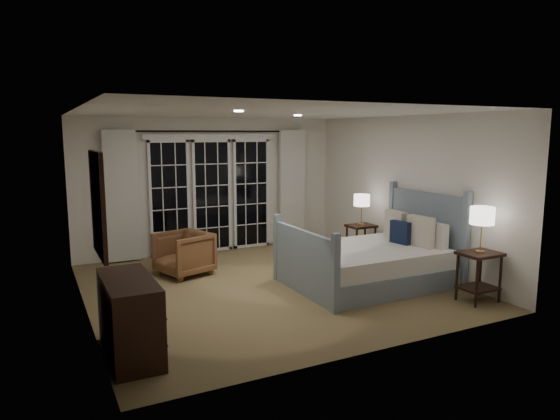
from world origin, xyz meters
name	(u,v)px	position (x,y,z in m)	size (l,w,h in m)	color
floor	(269,286)	(0.00, 0.00, 0.00)	(5.00, 5.00, 0.00)	olive
ceiling	(268,112)	(0.00, 0.00, 2.50)	(5.00, 5.00, 0.00)	white
wall_left	(81,214)	(-2.50, 0.00, 1.25)	(0.02, 5.00, 2.50)	white
wall_right	(405,192)	(2.50, 0.00, 1.25)	(0.02, 5.00, 2.50)	white
wall_back	(211,185)	(0.00, 2.50, 1.25)	(5.00, 0.02, 2.50)	white
wall_front	(377,232)	(0.00, -2.50, 1.25)	(5.00, 0.02, 2.50)	white
french_doors	(212,194)	(0.00, 2.46, 1.09)	(2.50, 0.04, 2.20)	black
curtain_rod	(212,131)	(0.00, 2.40, 2.25)	(0.03, 0.03, 3.50)	black
curtain_left	(121,196)	(-1.65, 2.38, 1.15)	(0.55, 0.10, 2.25)	silver
curtain_right	(292,187)	(1.65, 2.38, 1.15)	(0.55, 0.10, 2.25)	silver
downlight_a	(298,115)	(0.80, 0.60, 2.49)	(0.12, 0.12, 0.01)	white
downlight_b	(239,111)	(-0.60, -0.40, 2.49)	(0.12, 0.12, 0.01)	white
bed	(371,262)	(1.42, -0.57, 0.33)	(2.25, 1.61, 1.31)	gray
nightstand_left	(479,269)	(2.19, -1.87, 0.44)	(0.51, 0.41, 0.67)	black
nightstand_right	(361,237)	(2.15, 0.71, 0.40)	(0.47, 0.38, 0.61)	black
lamp_left	(482,216)	(2.19, -1.87, 1.15)	(0.31, 0.31, 0.60)	tan
lamp_right	(362,201)	(2.15, 0.71, 1.04)	(0.28, 0.28, 0.54)	tan
armchair	(184,254)	(-0.94, 1.12, 0.34)	(0.73, 0.75, 0.69)	brown
dresser	(130,317)	(-2.23, -1.47, 0.40)	(0.48, 1.12, 0.80)	black
mirror	(98,204)	(-2.47, -1.47, 1.55)	(0.05, 0.85, 1.00)	black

